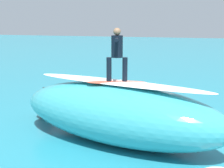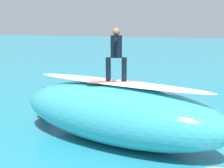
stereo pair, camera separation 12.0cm
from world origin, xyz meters
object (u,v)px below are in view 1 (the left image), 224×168
surfer_paddling (111,100)px  buoy_marker (45,109)px  surfboard_riding (117,82)px  surfboard_paddling (109,104)px  surfer_riding (117,50)px

surfer_paddling → buoy_marker: (2.03, 2.82, 0.17)m
surfer_paddling → surfboard_riding: bearing=56.1°
surfboard_riding → surfer_paddling: size_ratio=1.31×
buoy_marker → surfboard_paddling: bearing=-125.8°
surfboard_riding → surfboard_paddling: surfboard_riding is taller
surfer_riding → surfboard_paddling: bearing=-83.7°
surfer_riding → surfer_paddling: bearing=-85.1°
surfer_riding → surfer_paddling: 5.57m
surfboard_riding → surfer_riding: bearing=0.0°
surfer_riding → buoy_marker: (3.60, -1.71, -2.67)m
surfer_riding → buoy_marker: size_ratio=1.30×
surfboard_riding → buoy_marker: 4.31m
surfboard_riding → surfer_paddling: bearing=-85.1°
surfboard_paddling → buoy_marker: (1.95, 2.71, 0.34)m
surfboard_riding → buoy_marker: surfboard_riding is taller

